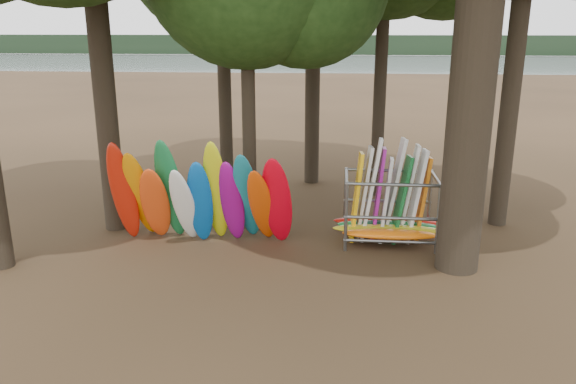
{
  "coord_description": "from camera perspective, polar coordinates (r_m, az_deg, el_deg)",
  "views": [
    {
      "loc": [
        1.11,
        -13.13,
        5.74
      ],
      "look_at": [
        -0.18,
        1.5,
        1.4
      ],
      "focal_mm": 35.0,
      "sensor_mm": 36.0,
      "label": 1
    }
  ],
  "objects": [
    {
      "name": "storage_rack",
      "position": [
        15.6,
        10.24,
        -1.81
      ],
      "size": [
        3.08,
        1.54,
        2.89
      ],
      "color": "slate",
      "rests_on": "ground"
    },
    {
      "name": "kayak_row",
      "position": [
        15.19,
        -8.9,
        -0.66
      ],
      "size": [
        4.97,
        2.07,
        3.15
      ],
      "color": "red",
      "rests_on": "ground"
    },
    {
      "name": "lake",
      "position": [
        73.36,
        4.26,
        11.94
      ],
      "size": [
        160.0,
        160.0,
        0.0
      ],
      "primitive_type": "plane",
      "color": "gray",
      "rests_on": "ground"
    },
    {
      "name": "far_shore",
      "position": [
        123.19,
        4.68,
        14.68
      ],
      "size": [
        160.0,
        4.0,
        4.0
      ],
      "primitive_type": "cube",
      "color": "black",
      "rests_on": "ground"
    },
    {
      "name": "ground",
      "position": [
        14.37,
        0.21,
        -7.08
      ],
      "size": [
        120.0,
        120.0,
        0.0
      ],
      "primitive_type": "plane",
      "color": "#47331E",
      "rests_on": "ground"
    }
  ]
}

